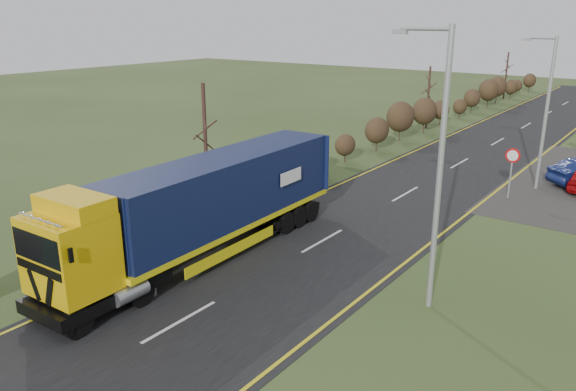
% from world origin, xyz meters
% --- Properties ---
extents(ground, '(160.00, 160.00, 0.00)m').
position_xyz_m(ground, '(0.00, 0.00, 0.00)').
color(ground, '#31421C').
rests_on(ground, ground).
extents(road, '(8.00, 120.00, 0.02)m').
position_xyz_m(road, '(0.00, 10.00, 0.01)').
color(road, black).
rests_on(road, ground).
extents(layby, '(6.00, 18.00, 0.02)m').
position_xyz_m(layby, '(6.50, 20.00, 0.01)').
color(layby, '#2F2D2A').
rests_on(layby, ground).
extents(lane_markings, '(7.52, 116.00, 0.01)m').
position_xyz_m(lane_markings, '(0.00, 9.69, 0.03)').
color(lane_markings, gold).
rests_on(lane_markings, road).
extents(hedgerow, '(2.24, 102.04, 6.05)m').
position_xyz_m(hedgerow, '(-6.00, 7.89, 1.62)').
color(hedgerow, black).
rests_on(hedgerow, ground).
extents(lorry, '(2.72, 14.01, 3.89)m').
position_xyz_m(lorry, '(-2.72, 0.00, 2.21)').
color(lorry, black).
rests_on(lorry, ground).
extents(streetlight_near, '(1.85, 0.18, 8.69)m').
position_xyz_m(streetlight_near, '(5.60, 1.44, 4.78)').
color(streetlight_near, '#A0A3A5').
rests_on(streetlight_near, ground).
extents(streetlight_mid, '(1.71, 0.18, 7.98)m').
position_xyz_m(streetlight_mid, '(5.17, 17.12, 4.37)').
color(streetlight_mid, '#A0A3A5').
rests_on(streetlight_mid, ground).
extents(speed_sign, '(0.73, 0.10, 2.63)m').
position_xyz_m(speed_sign, '(4.53, 14.41, 1.87)').
color(speed_sign, '#A0A3A5').
rests_on(speed_sign, ground).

